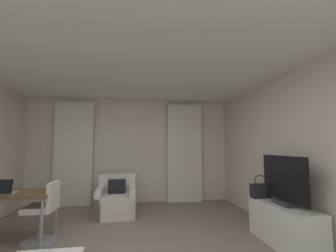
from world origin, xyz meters
TOP-DOWN VIEW (x-y plane):
  - wall_window at (0.00, 3.03)m, footprint 5.12×0.06m
  - wall_right at (2.53, 0.00)m, footprint 0.06×6.12m
  - ceiling at (0.00, 0.00)m, footprint 5.12×6.12m
  - curtain_left_panel at (-1.38, 2.90)m, footprint 0.90×0.06m
  - curtain_right_panel at (1.38, 2.90)m, footprint 0.90×0.06m
  - armchair at (-0.27, 2.06)m, footprint 0.79×0.78m
  - desk at (-1.76, 0.93)m, footprint 1.29×0.66m
  - desk_chair at (-1.23, 0.87)m, footprint 0.48×0.48m
  - laptop at (-1.78, 0.85)m, footprint 0.33×0.26m
  - tv_console at (2.23, 0.28)m, footprint 0.45×1.14m
  - tv_flatscreen at (2.23, 0.24)m, footprint 0.20×0.92m
  - handbag_primary at (2.13, 0.69)m, footprint 0.30×0.14m

SIDE VIEW (x-z plane):
  - armchair at x=-0.27m, z-range -0.12..0.68m
  - tv_console at x=2.23m, z-range 0.00..0.58m
  - desk_chair at x=-1.23m, z-range -0.05..0.83m
  - desk at x=-1.76m, z-range 0.30..1.03m
  - handbag_primary at x=2.13m, z-range 0.52..0.88m
  - laptop at x=-1.78m, z-range 0.66..0.88m
  - tv_flatscreen at x=2.23m, z-range 0.56..1.25m
  - curtain_left_panel at x=-1.38m, z-range 0.00..2.50m
  - curtain_right_panel at x=1.38m, z-range 0.00..2.50m
  - wall_window at x=0.00m, z-range 0.00..2.60m
  - wall_right at x=2.53m, z-range 0.00..2.60m
  - ceiling at x=0.00m, z-range 2.60..2.66m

